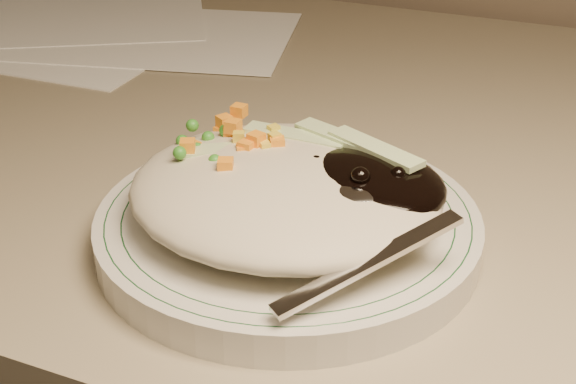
% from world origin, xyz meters
% --- Properties ---
extents(desk, '(1.40, 0.70, 0.74)m').
position_xyz_m(desk, '(0.00, 1.38, 0.54)').
color(desk, gray).
rests_on(desk, ground).
extents(plate, '(0.24, 0.24, 0.02)m').
position_xyz_m(plate, '(-0.05, 1.19, 0.75)').
color(plate, silver).
rests_on(plate, desk).
extents(plate_rim, '(0.23, 0.23, 0.00)m').
position_xyz_m(plate_rim, '(-0.05, 1.19, 0.76)').
color(plate_rim, '#144723').
rests_on(plate_rim, plate).
extents(meal, '(0.21, 0.19, 0.05)m').
position_xyz_m(meal, '(-0.05, 1.19, 0.78)').
color(meal, '#B1A890').
rests_on(meal, plate).
extents(papers, '(0.47, 0.35, 0.00)m').
position_xyz_m(papers, '(-0.43, 1.50, 0.74)').
color(papers, white).
rests_on(papers, desk).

